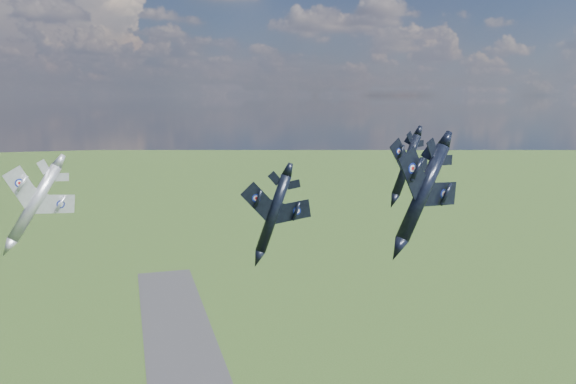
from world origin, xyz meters
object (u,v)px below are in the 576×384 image
object	(u,v)px
jet_lead_navy	(273,213)
jet_right_navy	(423,192)
jet_high_navy	(406,165)
jet_left_silver	(35,202)

from	to	relation	value
jet_lead_navy	jet_right_navy	size ratio (longest dim) A/B	0.93
jet_lead_navy	jet_high_navy	distance (m)	25.97
jet_high_navy	jet_left_silver	size ratio (longest dim) A/B	0.97
jet_high_navy	jet_left_silver	distance (m)	55.06
jet_lead_navy	jet_left_silver	world-z (taller)	jet_left_silver
jet_right_navy	jet_high_navy	distance (m)	27.19
jet_high_navy	jet_lead_navy	bearing A→B (deg)	178.61
jet_lead_navy	jet_left_silver	bearing A→B (deg)	173.84
jet_left_silver	jet_lead_navy	bearing A→B (deg)	-31.83
jet_lead_navy	jet_left_silver	distance (m)	30.92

